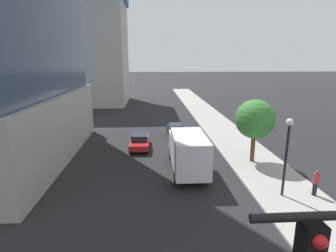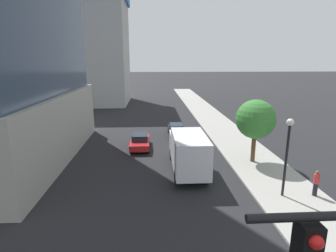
{
  "view_description": "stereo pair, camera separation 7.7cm",
  "coord_description": "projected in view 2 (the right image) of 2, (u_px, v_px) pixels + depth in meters",
  "views": [
    {
      "loc": [
        -1.1,
        -0.55,
        8.62
      ],
      "look_at": [
        -0.17,
        14.0,
        5.04
      ],
      "focal_mm": 28.92,
      "sensor_mm": 36.0,
      "label": 1
    },
    {
      "loc": [
        -1.02,
        -0.56,
        8.62
      ],
      "look_at": [
        -0.17,
        14.0,
        5.04
      ],
      "focal_mm": 28.92,
      "sensor_mm": 36.0,
      "label": 2
    }
  ],
  "objects": [
    {
      "name": "box_truck",
      "position": [
        188.0,
        150.0,
        21.02
      ],
      "size": [
        2.45,
        7.26,
        3.2
      ],
      "color": "silver",
      "rests_on": "ground"
    },
    {
      "name": "construction_building",
      "position": [
        92.0,
        39.0,
        52.56
      ],
      "size": [
        14.21,
        15.39,
        32.37
      ],
      "color": "#B2AFA8",
      "rests_on": "ground"
    },
    {
      "name": "sidewalk",
      "position": [
        259.0,
        165.0,
        22.46
      ],
      "size": [
        4.77,
        120.0,
        0.15
      ],
      "primitive_type": "cube",
      "color": "#9E9B93",
      "rests_on": "ground"
    },
    {
      "name": "pedestrian_red_shirt",
      "position": [
        316.0,
        183.0,
        17.17
      ],
      "size": [
        0.34,
        0.34,
        1.7
      ],
      "color": "black",
      "rests_on": "sidewalk"
    },
    {
      "name": "street_lamp",
      "position": [
        288.0,
        145.0,
        16.57
      ],
      "size": [
        0.44,
        0.44,
        5.04
      ],
      "color": "black",
      "rests_on": "sidewalk"
    },
    {
      "name": "street_tree",
      "position": [
        256.0,
        119.0,
        22.37
      ],
      "size": [
        3.26,
        3.26,
        5.32
      ],
      "color": "brown",
      "rests_on": "sidewalk"
    },
    {
      "name": "car_black",
      "position": [
        176.0,
        130.0,
        31.39
      ],
      "size": [
        1.78,
        4.56,
        1.39
      ],
      "color": "black",
      "rests_on": "ground"
    },
    {
      "name": "car_red",
      "position": [
        140.0,
        141.0,
        26.97
      ],
      "size": [
        1.83,
        4.33,
        1.44
      ],
      "color": "red",
      "rests_on": "ground"
    }
  ]
}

